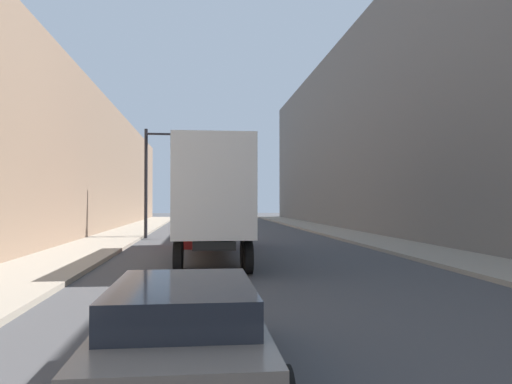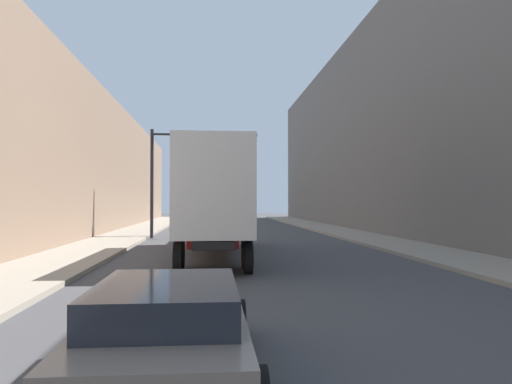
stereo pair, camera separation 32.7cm
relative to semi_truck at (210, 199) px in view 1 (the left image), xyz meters
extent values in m
cube|color=gray|center=(9.05, 9.45, -2.23)|extent=(3.14, 80.00, 0.15)
cube|color=gray|center=(-5.40, 9.45, -2.23)|extent=(3.14, 80.00, 0.15)
cube|color=#66605B|center=(13.62, 9.45, 5.27)|extent=(6.00, 80.00, 15.15)
cube|color=#846B56|center=(-9.97, 9.45, 2.48)|extent=(6.00, 80.00, 9.56)
cube|color=silver|center=(0.00, -1.37, 0.34)|extent=(2.42, 9.18, 3.08)
cube|color=black|center=(0.00, -1.37, -1.35)|extent=(1.21, 9.18, 0.24)
cube|color=maroon|center=(0.00, 4.68, -0.79)|extent=(2.42, 2.91, 3.02)
cylinder|color=black|center=(-1.06, -4.76, -1.80)|extent=(0.25, 1.00, 1.00)
cylinder|color=black|center=(1.06, -4.76, -1.80)|extent=(0.25, 1.00, 1.00)
cylinder|color=black|center=(-1.06, -3.56, -1.80)|extent=(0.25, 1.00, 1.00)
cylinder|color=black|center=(1.06, -3.56, -1.80)|extent=(0.25, 1.00, 1.00)
cylinder|color=black|center=(-1.06, 4.68, -1.80)|extent=(0.25, 1.00, 1.00)
cylinder|color=black|center=(1.06, 4.68, -1.80)|extent=(0.25, 1.00, 1.00)
cube|color=slate|center=(-0.59, -13.54, -1.82)|extent=(1.89, 4.51, 0.62)
cube|color=#1E232D|center=(-0.59, -13.76, -1.30)|extent=(1.66, 2.48, 0.41)
cylinder|color=black|center=(-1.53, -11.98, -1.98)|extent=(0.25, 0.64, 0.64)
cylinder|color=black|center=(0.36, -11.98, -1.98)|extent=(0.25, 0.64, 0.64)
cylinder|color=black|center=(-3.68, 10.76, 1.00)|extent=(0.20, 0.20, 6.62)
cube|color=black|center=(-0.46, 10.76, 4.01)|extent=(6.43, 0.12, 0.12)
cube|color=black|center=(-2.07, 10.76, 3.50)|extent=(0.30, 0.24, 0.90)
sphere|color=red|center=(-2.07, 10.62, 3.50)|extent=(0.18, 0.18, 0.18)
cube|color=black|center=(-0.46, 10.76, 3.50)|extent=(0.30, 0.24, 0.90)
sphere|color=red|center=(-0.46, 10.62, 3.50)|extent=(0.18, 0.18, 0.18)
cube|color=black|center=(1.14, 10.76, 3.50)|extent=(0.30, 0.24, 0.90)
sphere|color=green|center=(1.14, 10.62, 3.50)|extent=(0.18, 0.18, 0.18)
camera|label=1|loc=(-0.37, -19.87, -0.12)|focal=35.00mm
camera|label=2|loc=(-0.04, -19.91, -0.12)|focal=35.00mm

